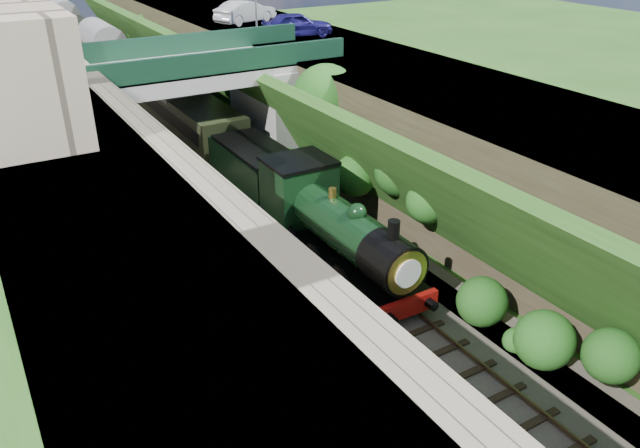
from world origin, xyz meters
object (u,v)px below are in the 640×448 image
(tender, at_px, (257,177))
(car_blue, at_px, (297,24))
(car_silver, at_px, (245,12))
(locomotive, at_px, (334,230))
(tree, at_px, (326,100))
(road_bridge, at_px, (201,100))

(tender, bearing_deg, car_blue, 51.86)
(car_silver, bearing_deg, locomotive, 143.25)
(car_blue, bearing_deg, car_silver, 16.14)
(tree, height_order, tender, tree)
(locomotive, distance_m, tender, 7.37)
(tree, relative_size, tender, 1.10)
(road_bridge, bearing_deg, car_blue, 23.85)
(road_bridge, bearing_deg, tree, -47.23)
(road_bridge, distance_m, locomotive, 14.03)
(car_blue, xyz_separation_m, car_silver, (-0.57, 6.76, 0.01))
(car_blue, xyz_separation_m, tender, (-7.94, -10.11, -5.41))
(road_bridge, height_order, car_blue, car_blue)
(car_silver, height_order, tender, car_silver)
(road_bridge, bearing_deg, car_silver, 53.71)
(locomotive, bearing_deg, tree, 60.93)
(car_silver, relative_size, locomotive, 0.47)
(tree, xyz_separation_m, car_blue, (3.23, 9.00, 2.38))
(car_blue, relative_size, car_silver, 0.95)
(tree, bearing_deg, tender, -166.66)
(tree, bearing_deg, locomotive, -119.07)
(car_silver, xyz_separation_m, tender, (-7.37, -16.88, -5.43))
(car_blue, bearing_deg, tender, 153.20)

